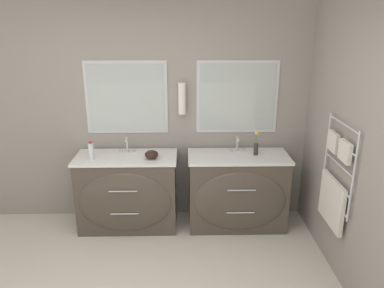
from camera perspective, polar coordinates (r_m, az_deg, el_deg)
wall_back at (r=4.34m, az=-7.61°, el=5.12°), size 5.44×0.16×2.60m
wall_right at (r=3.50m, az=23.22°, el=0.25°), size 0.13×4.11×2.60m
vanity_left at (r=4.33m, az=-9.80°, el=-7.26°), size 1.12×0.58×0.86m
vanity_right at (r=4.32m, az=6.94°, el=-7.16°), size 1.12×0.58×0.86m
faucet_left at (r=4.28m, az=-9.87°, el=-0.25°), size 0.17×0.11×0.17m
faucet_right at (r=4.28m, az=6.91°, el=-0.14°), size 0.17×0.11×0.17m
toiletry_bottle at (r=4.15m, az=-15.13°, el=-1.02°), size 0.05×0.05×0.20m
amenity_bowl at (r=4.07m, az=-6.18°, el=-1.61°), size 0.15×0.15×0.09m
flower_vase at (r=4.19m, az=9.74°, el=-0.26°), size 0.05×0.05×0.27m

